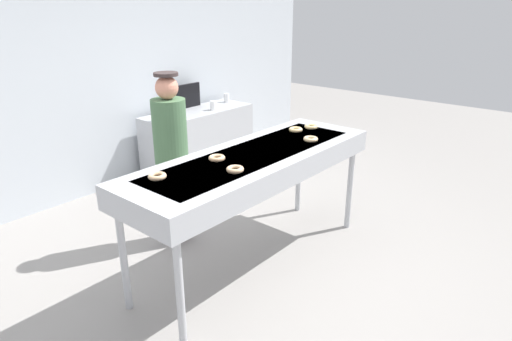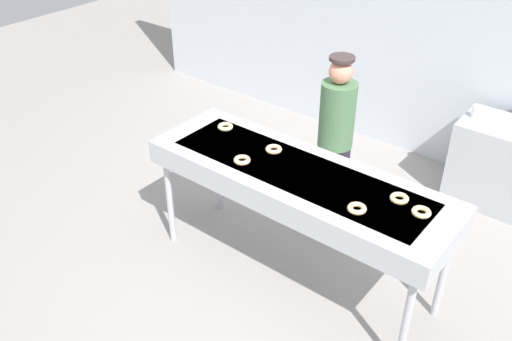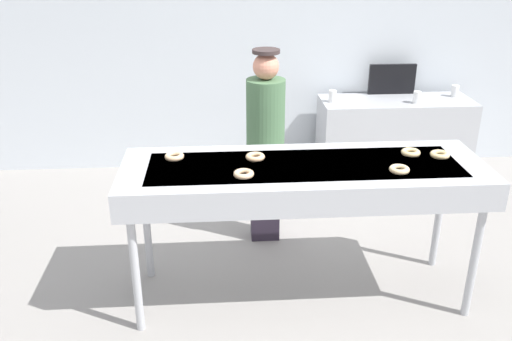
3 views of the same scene
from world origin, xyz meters
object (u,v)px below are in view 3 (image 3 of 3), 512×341
paper_cup_0 (332,96)px  paper_cup_1 (455,91)px  plain_donut_3 (174,156)px  plain_donut_5 (411,152)px  paper_cup_2 (417,97)px  plain_donut_2 (255,157)px  plain_donut_1 (244,174)px  fryer_conveyor (304,178)px  worker_baker (265,139)px  prep_counter (393,138)px  plain_donut_4 (399,169)px  plain_donut_0 (440,155)px  menu_display (392,79)px

paper_cup_0 → paper_cup_1: same height
plain_donut_3 → plain_donut_5: bearing=-1.4°
plain_donut_5 → paper_cup_2: 2.01m
plain_donut_2 → plain_donut_3: 0.56m
plain_donut_1 → paper_cup_2: bearing=48.8°
fryer_conveyor → plain_donut_2: 0.36m
plain_donut_5 → worker_baker: 1.21m
worker_baker → plain_donut_5: bearing=139.7°
plain_donut_3 → worker_baker: worker_baker is taller
plain_donut_5 → paper_cup_2: (0.71, 1.87, -0.15)m
fryer_conveyor → paper_cup_2: size_ratio=19.70×
plain_donut_1 → plain_donut_3: (-0.46, 0.33, 0.00)m
plain_donut_2 → paper_cup_0: 2.20m
plain_donut_2 → paper_cup_2: size_ratio=1.06×
plain_donut_1 → prep_counter: bearing=52.9°
worker_baker → paper_cup_1: (2.16, 1.36, -0.00)m
plain_donut_4 → plain_donut_5: size_ratio=1.00×
paper_cup_0 → paper_cup_2: size_ratio=1.00×
paper_cup_0 → paper_cup_1: bearing=4.8°
paper_cup_0 → paper_cup_2: (0.86, -0.10, 0.00)m
plain_donut_3 → plain_donut_4: (1.47, -0.33, 0.00)m
fryer_conveyor → plain_donut_0: plain_donut_0 is taller
prep_counter → paper_cup_1: bearing=7.4°
fryer_conveyor → plain_donut_3: plain_donut_3 is taller
paper_cup_2 → paper_cup_1: bearing=23.5°
plain_donut_1 → plain_donut_5: 1.22m
plain_donut_0 → paper_cup_1: size_ratio=1.06×
worker_baker → menu_display: (1.51, 1.51, 0.10)m
plain_donut_1 → menu_display: menu_display is taller
prep_counter → plain_donut_0: bearing=-99.9°
plain_donut_5 → menu_display: (0.55, 2.25, -0.05)m
worker_baker → menu_display: 2.14m
plain_donut_2 → paper_cup_2: plain_donut_2 is taller
prep_counter → menu_display: (0.00, 0.24, 0.59)m
paper_cup_1 → plain_donut_5: bearing=-119.9°
plain_donut_4 → prep_counter: (0.72, 2.29, -0.64)m
worker_baker → plain_donut_2: bearing=76.7°
plain_donut_0 → plain_donut_2: same height
plain_donut_5 → paper_cup_0: 1.99m
prep_counter → paper_cup_2: 0.53m
plain_donut_4 → paper_cup_2: bearing=67.8°
fryer_conveyor → plain_donut_5: bearing=9.3°
fryer_conveyor → plain_donut_3: bearing=169.3°
paper_cup_1 → menu_display: bearing=166.4°
plain_donut_0 → plain_donut_4: 0.43m
plain_donut_0 → prep_counter: size_ratio=0.08×
paper_cup_1 → menu_display: (-0.65, 0.16, 0.10)m
plain_donut_3 → paper_cup_0: bearing=52.4°
paper_cup_1 → plain_donut_2: bearing=-137.6°
menu_display → fryer_conveyor: bearing=-119.1°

